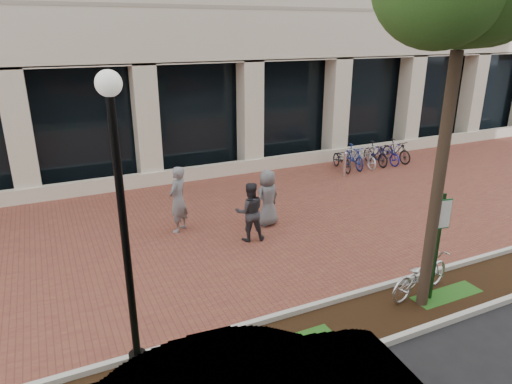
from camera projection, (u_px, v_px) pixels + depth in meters
name	position (u px, v px, depth m)	size (l,w,h in m)	color
ground	(258.00, 221.00, 13.33)	(120.00, 120.00, 0.00)	black
brick_plaza	(258.00, 221.00, 13.33)	(40.00, 9.00, 0.01)	brown
planting_strip	(375.00, 317.00, 8.86)	(40.00, 1.50, 0.01)	black
curb_plaza_side	(351.00, 295.00, 9.48)	(40.00, 0.12, 0.12)	#B9B9AF
curb_street_side	(402.00, 337.00, 8.20)	(40.00, 0.12, 0.12)	#B9B9AF
parking_sign	(440.00, 234.00, 8.96)	(0.34, 0.07, 2.33)	#153A17
lamppost	(123.00, 218.00, 6.62)	(0.36, 0.36, 4.79)	black
locked_bicycle	(420.00, 274.00, 9.49)	(0.62, 1.78, 0.93)	silver
pedestrian_left	(178.00, 200.00, 12.36)	(0.68, 0.44, 1.85)	slate
pedestrian_mid	(250.00, 212.00, 11.86)	(0.78, 0.61, 1.60)	#28272C
pedestrian_right	(268.00, 198.00, 12.80)	(0.79, 0.52, 1.63)	#5E5E62
bollard	(345.00, 165.00, 17.08)	(0.12, 0.12, 0.99)	silver
bike_rack_cluster	(370.00, 155.00, 18.56)	(3.47, 1.72, 0.95)	black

